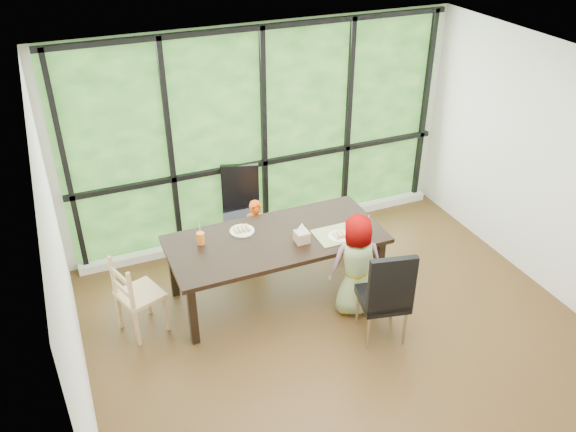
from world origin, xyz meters
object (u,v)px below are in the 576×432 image
object	(u,v)px
chair_interior_leather	(383,292)
plate_far	(242,231)
child_older	(357,265)
chair_window_leather	(242,212)
chair_end_beech	(140,294)
dining_table	(276,266)
orange_cup	(201,238)
tissue_box	(302,237)
plate_near	(340,236)
green_cup	(367,230)
child_toddler	(256,234)

from	to	relation	value
chair_interior_leather	plate_far	distance (m)	1.67
plate_far	child_older	bearing A→B (deg)	-40.52
chair_window_leather	chair_end_beech	size ratio (longest dim) A/B	1.20
dining_table	child_older	bearing A→B (deg)	-40.51
dining_table	chair_end_beech	xyz separation A→B (m)	(-1.49, -0.02, 0.08)
orange_cup	tissue_box	distance (m)	1.07
tissue_box	plate_near	bearing A→B (deg)	-10.64
orange_cup	green_cup	distance (m)	1.78
chair_end_beech	child_older	size ratio (longest dim) A/B	0.77
chair_end_beech	plate_far	bearing A→B (deg)	-96.64
plate_near	chair_interior_leather	bearing A→B (deg)	-83.12
child_toddler	green_cup	distance (m)	1.38
dining_table	orange_cup	xyz separation A→B (m)	(-0.77, 0.20, 0.44)
plate_far	chair_end_beech	bearing A→B (deg)	-167.33
chair_window_leather	green_cup	bearing A→B (deg)	-36.58
orange_cup	green_cup	size ratio (longest dim) A/B	1.24
chair_interior_leather	dining_table	bearing A→B (deg)	-42.65
green_cup	orange_cup	bearing A→B (deg)	163.29
chair_interior_leather	child_toddler	size ratio (longest dim) A/B	1.25
chair_window_leather	tissue_box	distance (m)	1.24
green_cup	tissue_box	bearing A→B (deg)	169.17
plate_near	green_cup	bearing A→B (deg)	-11.09
orange_cup	tissue_box	world-z (taller)	orange_cup
chair_end_beech	child_toddler	xyz separation A→B (m)	(1.49, 0.64, -0.02)
child_toddler	tissue_box	distance (m)	0.92
child_toddler	child_older	world-z (taller)	child_older
child_older	orange_cup	distance (m)	1.67
chair_interior_leather	tissue_box	size ratio (longest dim) A/B	7.56
dining_table	child_older	distance (m)	0.93
chair_interior_leather	child_toddler	world-z (taller)	chair_interior_leather
plate_far	plate_near	xyz separation A→B (m)	(0.93, -0.51, -0.00)
child_older	chair_end_beech	bearing A→B (deg)	-3.54
plate_near	orange_cup	size ratio (longest dim) A/B	1.86
child_older	plate_far	xyz separation A→B (m)	(-0.98, 0.84, 0.17)
chair_interior_leather	child_older	size ratio (longest dim) A/B	0.92
plate_far	green_cup	bearing A→B (deg)	-24.84
chair_window_leather	plate_far	xyz separation A→B (m)	(-0.24, -0.75, 0.22)
chair_interior_leather	child_toddler	distance (m)	1.83
dining_table	chair_window_leather	bearing A→B (deg)	92.98
chair_end_beech	plate_near	bearing A→B (deg)	-115.78
dining_table	orange_cup	size ratio (longest dim) A/B	17.49
dining_table	plate_far	distance (m)	0.55
chair_window_leather	orange_cup	size ratio (longest dim) A/B	8.14
chair_window_leather	green_cup	xyz separation A→B (m)	(0.99, -1.32, 0.26)
chair_interior_leather	child_toddler	bearing A→B (deg)	-54.01
child_older	plate_near	world-z (taller)	child_older
dining_table	chair_interior_leather	size ratio (longest dim) A/B	2.15
chair_interior_leather	tissue_box	xyz separation A→B (m)	(-0.51, 0.86, 0.27)
child_older	plate_near	xyz separation A→B (m)	(-0.05, 0.33, 0.17)
chair_end_beech	child_older	bearing A→B (deg)	-123.94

